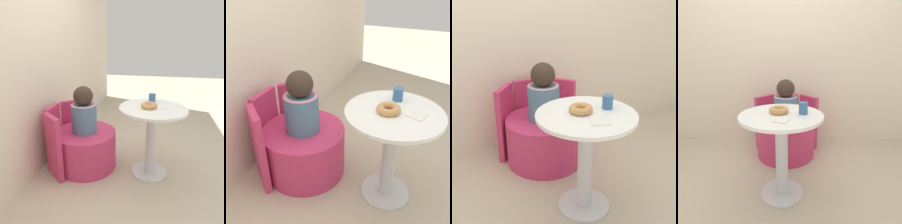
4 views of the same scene
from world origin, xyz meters
The scene contains 9 objects.
ground_plane centered at (0.00, 0.00, 0.00)m, with size 12.00×12.00×0.00m, color #B7A88E.
back_wall centered at (0.00, 1.13, 1.20)m, with size 6.00×0.06×2.40m.
round_table centered at (0.09, -0.03, 0.49)m, with size 0.64×0.64×0.71m.
tub_chair centered at (0.09, 0.66, 0.20)m, with size 0.65×0.65×0.40m.
booth_backrest centered at (0.09, 0.92, 0.32)m, with size 0.75×0.27×0.65m.
child_figure centered at (0.09, 0.66, 0.62)m, with size 0.26×0.26×0.48m.
donut centered at (0.07, 0.01, 0.73)m, with size 0.15×0.15×0.05m.
cup centered at (0.26, -0.01, 0.75)m, with size 0.07×0.07×0.09m.
paper_napkin centered at (0.10, -0.17, 0.71)m, with size 0.14×0.14×0.01m.
Camera 1 is at (-1.89, -0.06, 1.34)m, focal length 35.00 mm.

